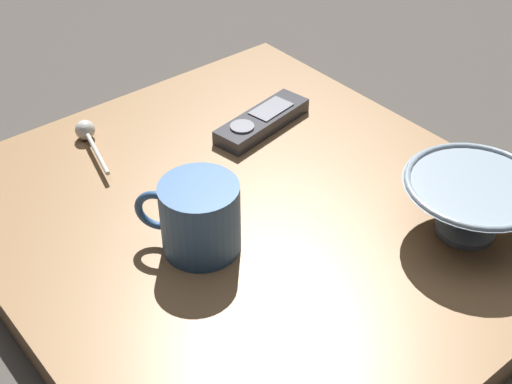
{
  "coord_description": "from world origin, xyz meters",
  "views": [
    {
      "loc": [
        -0.51,
        0.41,
        0.59
      ],
      "look_at": [
        0.0,
        -0.01,
        0.06
      ],
      "focal_mm": 49.05,
      "sensor_mm": 36.0,
      "label": 1
    }
  ],
  "objects_px": {
    "coffee_mug": "(199,217)",
    "teaspoon": "(87,133)",
    "cereal_bowl": "(471,204)",
    "tv_remote_near": "(262,121)"
  },
  "relations": [
    {
      "from": "tv_remote_near",
      "to": "teaspoon",
      "type": "bearing_deg",
      "value": 59.09
    },
    {
      "from": "teaspoon",
      "to": "tv_remote_near",
      "type": "height_order",
      "value": "teaspoon"
    },
    {
      "from": "cereal_bowl",
      "to": "tv_remote_near",
      "type": "distance_m",
      "value": 0.33
    },
    {
      "from": "cereal_bowl",
      "to": "tv_remote_near",
      "type": "xyz_separation_m",
      "value": [
        0.32,
        0.04,
        -0.03
      ]
    },
    {
      "from": "coffee_mug",
      "to": "cereal_bowl",
      "type": "bearing_deg",
      "value": -124.58
    },
    {
      "from": "cereal_bowl",
      "to": "coffee_mug",
      "type": "bearing_deg",
      "value": 55.42
    },
    {
      "from": "cereal_bowl",
      "to": "coffee_mug",
      "type": "distance_m",
      "value": 0.31
    },
    {
      "from": "cereal_bowl",
      "to": "teaspoon",
      "type": "distance_m",
      "value": 0.52
    },
    {
      "from": "cereal_bowl",
      "to": "tv_remote_near",
      "type": "relative_size",
      "value": 1.02
    },
    {
      "from": "coffee_mug",
      "to": "teaspoon",
      "type": "height_order",
      "value": "coffee_mug"
    }
  ]
}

